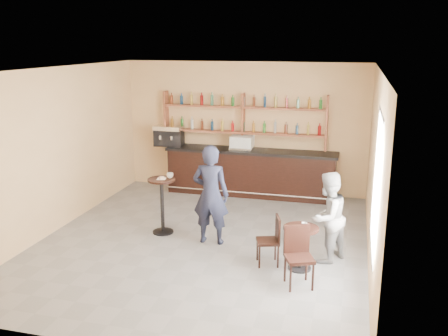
% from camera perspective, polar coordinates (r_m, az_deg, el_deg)
% --- Properties ---
extents(floor, '(7.00, 7.00, 0.00)m').
position_cam_1_polar(floor, '(9.53, -2.42, -8.39)').
color(floor, slate).
rests_on(floor, ground).
extents(ceiling, '(7.00, 7.00, 0.00)m').
position_cam_1_polar(ceiling, '(8.80, -2.65, 11.20)').
color(ceiling, white).
rests_on(ceiling, wall_back).
extents(wall_back, '(7.00, 0.00, 7.00)m').
position_cam_1_polar(wall_back, '(12.35, 2.33, 4.64)').
color(wall_back, '#E6BA83').
rests_on(wall_back, floor).
extents(wall_front, '(7.00, 0.00, 7.00)m').
position_cam_1_polar(wall_front, '(5.93, -12.73, -6.58)').
color(wall_front, '#E6BA83').
rests_on(wall_front, floor).
extents(wall_left, '(0.00, 7.00, 7.00)m').
position_cam_1_polar(wall_left, '(10.32, -18.65, 1.95)').
color(wall_left, '#E6BA83').
rests_on(wall_left, floor).
extents(wall_right, '(0.00, 7.00, 7.00)m').
position_cam_1_polar(wall_right, '(8.65, 16.81, -0.21)').
color(wall_right, '#E6BA83').
rests_on(wall_right, floor).
extents(window_pane, '(0.00, 2.00, 2.00)m').
position_cam_1_polar(window_pane, '(7.46, 17.05, -1.70)').
color(window_pane, white).
rests_on(window_pane, wall_right).
extents(window_frame, '(0.04, 1.70, 2.10)m').
position_cam_1_polar(window_frame, '(7.46, 17.00, -1.70)').
color(window_frame, black).
rests_on(window_frame, wall_right).
extents(shelf_unit, '(4.00, 0.26, 1.40)m').
position_cam_1_polar(shelf_unit, '(12.19, 2.21, 5.51)').
color(shelf_unit, brown).
rests_on(shelf_unit, wall_back).
extents(liquor_bottles, '(3.68, 0.10, 1.00)m').
position_cam_1_polar(liquor_bottles, '(12.17, 2.21, 6.31)').
color(liquor_bottles, '#8C5919').
rests_on(liquor_bottles, shelf_unit).
extents(bar_counter, '(4.15, 0.81, 1.12)m').
position_cam_1_polar(bar_counter, '(12.19, 3.08, -0.50)').
color(bar_counter, black).
rests_on(bar_counter, floor).
extents(espresso_machine, '(0.74, 0.51, 0.50)m').
position_cam_1_polar(espresso_machine, '(12.59, -6.29, 3.70)').
color(espresso_machine, black).
rests_on(espresso_machine, bar_counter).
extents(pastry_case, '(0.56, 0.45, 0.33)m').
position_cam_1_polar(pastry_case, '(12.07, 2.08, 2.91)').
color(pastry_case, silver).
rests_on(pastry_case, bar_counter).
extents(pedestal_table, '(0.70, 0.70, 1.10)m').
position_cam_1_polar(pedestal_table, '(9.83, -7.07, -4.33)').
color(pedestal_table, black).
rests_on(pedestal_table, floor).
extents(napkin, '(0.19, 0.19, 0.00)m').
position_cam_1_polar(napkin, '(9.67, -7.17, -1.22)').
color(napkin, white).
rests_on(napkin, pedestal_table).
extents(donut, '(0.12, 0.12, 0.04)m').
position_cam_1_polar(donut, '(9.65, -7.14, -1.11)').
color(donut, '#D77F4E').
rests_on(donut, napkin).
extents(cup_pedestal, '(0.17, 0.17, 0.10)m').
position_cam_1_polar(cup_pedestal, '(9.69, -6.19, -0.85)').
color(cup_pedestal, white).
rests_on(cup_pedestal, pedestal_table).
extents(man_main, '(0.68, 0.45, 1.87)m').
position_cam_1_polar(man_main, '(9.18, -1.53, -3.07)').
color(man_main, black).
rests_on(man_main, floor).
extents(cafe_table, '(0.58, 0.58, 0.74)m').
position_cam_1_polar(cafe_table, '(8.40, 8.70, -9.05)').
color(cafe_table, black).
rests_on(cafe_table, floor).
extents(cup_cafe, '(0.12, 0.12, 0.09)m').
position_cam_1_polar(cup_cafe, '(8.25, 9.16, -6.46)').
color(cup_cafe, white).
rests_on(cup_cafe, cafe_table).
extents(chair_west, '(0.46, 0.46, 0.85)m').
position_cam_1_polar(chair_west, '(8.49, 5.03, -8.27)').
color(chair_west, black).
rests_on(chair_west, floor).
extents(chair_south, '(0.53, 0.53, 0.94)m').
position_cam_1_polar(chair_south, '(7.81, 8.60, -10.10)').
color(chair_south, black).
rests_on(chair_south, floor).
extents(patron_second, '(0.91, 0.96, 1.57)m').
position_cam_1_polar(patron_second, '(8.65, 11.73, -5.53)').
color(patron_second, gray).
rests_on(patron_second, floor).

